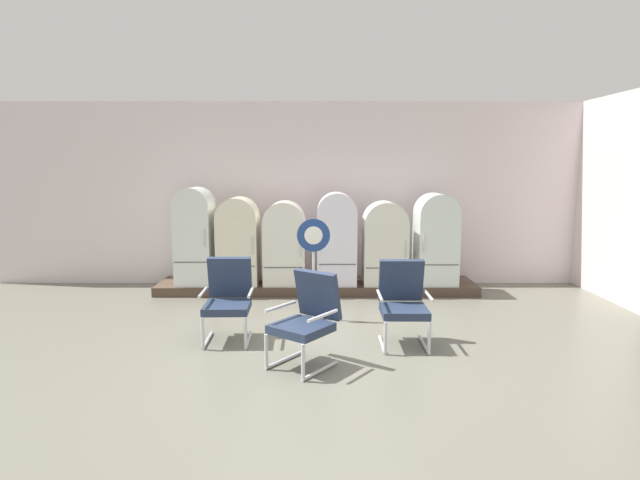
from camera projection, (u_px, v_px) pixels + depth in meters
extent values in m
cube|color=#656457|center=(315.00, 357.00, 5.85)|extent=(12.00, 10.00, 0.05)
cube|color=silver|center=(317.00, 194.00, 9.24)|extent=(11.76, 0.12, 3.20)
cube|color=#47443F|center=(317.00, 122.00, 9.06)|extent=(11.76, 0.07, 0.06)
cube|color=silver|center=(616.00, 198.00, 8.09)|extent=(0.12, 2.20, 3.20)
cube|color=#49372B|center=(317.00, 286.00, 8.83)|extent=(5.31, 0.95, 0.15)
cube|color=silver|center=(196.00, 245.00, 8.61)|extent=(0.59, 0.64, 1.30)
cylinder|color=silver|center=(194.00, 205.00, 8.52)|extent=(0.59, 0.63, 0.59)
cube|color=#383838|center=(192.00, 262.00, 8.33)|extent=(0.54, 0.01, 0.01)
cylinder|color=silver|center=(205.00, 238.00, 8.26)|extent=(0.02, 0.02, 0.28)
cube|color=beige|center=(239.00, 251.00, 8.62)|extent=(0.66, 0.62, 1.11)
cylinder|color=beige|center=(238.00, 218.00, 8.54)|extent=(0.66, 0.60, 0.66)
cube|color=#383838|center=(236.00, 266.00, 8.34)|extent=(0.61, 0.01, 0.01)
cylinder|color=silver|center=(253.00, 246.00, 8.28)|extent=(0.02, 0.02, 0.28)
cube|color=silver|center=(285.00, 253.00, 8.62)|extent=(0.68, 0.62, 1.03)
cylinder|color=silver|center=(285.00, 222.00, 8.55)|extent=(0.68, 0.61, 0.68)
cube|color=#383838|center=(284.00, 268.00, 8.34)|extent=(0.62, 0.01, 0.01)
cylinder|color=silver|center=(301.00, 249.00, 8.28)|extent=(0.02, 0.02, 0.28)
cube|color=white|center=(337.00, 248.00, 8.62)|extent=(0.64, 0.63, 1.19)
cylinder|color=white|center=(337.00, 212.00, 8.53)|extent=(0.64, 0.62, 0.64)
cube|color=#383838|center=(338.00, 264.00, 8.33)|extent=(0.59, 0.01, 0.01)
cylinder|color=silver|center=(321.00, 242.00, 8.27)|extent=(0.02, 0.02, 0.28)
cube|color=silver|center=(385.00, 254.00, 8.62)|extent=(0.72, 0.62, 1.01)
cylinder|color=silver|center=(386.00, 223.00, 8.55)|extent=(0.72, 0.61, 0.72)
cube|color=#383838|center=(387.00, 268.00, 8.34)|extent=(0.66, 0.01, 0.01)
cylinder|color=silver|center=(406.00, 250.00, 8.28)|extent=(0.02, 0.02, 0.28)
cube|color=silver|center=(436.00, 249.00, 8.64)|extent=(0.65, 0.68, 1.17)
cylinder|color=silver|center=(437.00, 213.00, 8.56)|extent=(0.65, 0.67, 0.65)
cube|color=#383838|center=(440.00, 265.00, 8.33)|extent=(0.60, 0.01, 0.01)
cylinder|color=silver|center=(424.00, 243.00, 8.27)|extent=(0.02, 0.02, 0.28)
cylinder|color=silver|center=(208.00, 340.00, 6.27)|extent=(0.05, 0.58, 0.04)
cylinder|color=silver|center=(203.00, 333.00, 5.98)|extent=(0.04, 0.04, 0.36)
cylinder|color=silver|center=(249.00, 340.00, 6.28)|extent=(0.05, 0.58, 0.04)
cylinder|color=silver|center=(246.00, 333.00, 5.99)|extent=(0.04, 0.04, 0.36)
cube|color=#243049|center=(228.00, 307.00, 6.22)|extent=(0.55, 0.54, 0.09)
cube|color=#243049|center=(231.00, 277.00, 6.46)|extent=(0.54, 0.19, 0.53)
cylinder|color=silver|center=(203.00, 292.00, 6.19)|extent=(0.05, 0.48, 0.04)
cylinder|color=silver|center=(251.00, 292.00, 6.20)|extent=(0.05, 0.48, 0.04)
cylinder|color=silver|center=(383.00, 345.00, 6.12)|extent=(0.04, 0.58, 0.04)
cylinder|color=silver|center=(386.00, 337.00, 5.82)|extent=(0.04, 0.04, 0.36)
cylinder|color=silver|center=(425.00, 345.00, 6.11)|extent=(0.04, 0.58, 0.04)
cylinder|color=silver|center=(430.00, 338.00, 5.82)|extent=(0.04, 0.04, 0.36)
cube|color=#243049|center=(405.00, 311.00, 6.06)|extent=(0.54, 0.53, 0.09)
cube|color=#243049|center=(402.00, 280.00, 6.29)|extent=(0.53, 0.18, 0.53)
cylinder|color=silver|center=(380.00, 296.00, 6.03)|extent=(0.04, 0.48, 0.04)
cylinder|color=silver|center=(429.00, 296.00, 6.03)|extent=(0.04, 0.48, 0.04)
cylinder|color=silver|center=(284.00, 360.00, 5.63)|extent=(0.38, 0.49, 0.04)
cylinder|color=silver|center=(267.00, 351.00, 5.39)|extent=(0.06, 0.06, 0.36)
cylinder|color=silver|center=(320.00, 371.00, 5.34)|extent=(0.38, 0.49, 0.04)
cylinder|color=silver|center=(304.00, 362.00, 5.10)|extent=(0.06, 0.06, 0.36)
cube|color=#243049|center=(302.00, 328.00, 5.43)|extent=(0.74, 0.74, 0.09)
cube|color=#243049|center=(318.00, 294.00, 5.61)|extent=(0.53, 0.46, 0.53)
cylinder|color=silver|center=(281.00, 306.00, 5.57)|extent=(0.32, 0.40, 0.04)
cylinder|color=silver|center=(323.00, 316.00, 5.23)|extent=(0.32, 0.40, 0.04)
cylinder|color=#2D2D30|center=(314.00, 318.00, 7.20)|extent=(0.32, 0.32, 0.03)
cylinder|color=silver|center=(314.00, 276.00, 7.11)|extent=(0.04, 0.04, 1.15)
cylinder|color=navy|center=(314.00, 235.00, 7.00)|extent=(0.45, 0.02, 0.45)
cylinder|color=white|center=(314.00, 235.00, 6.99)|extent=(0.25, 0.00, 0.25)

